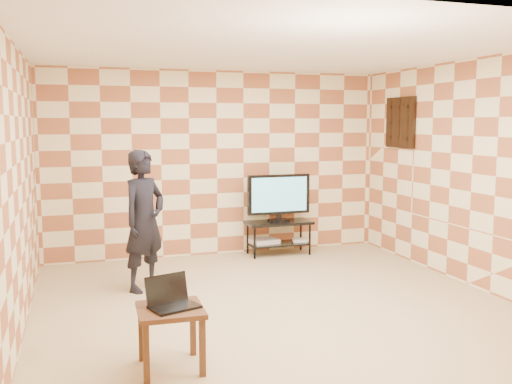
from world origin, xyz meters
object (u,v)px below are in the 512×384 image
at_px(side_table, 170,318).
at_px(tv_stand, 279,230).
at_px(tv, 279,195).
at_px(person, 144,221).

bearing_deg(side_table, tv_stand, 58.03).
xyz_separation_m(tv, side_table, (-2.16, -3.46, -0.47)).
relative_size(side_table, person, 0.32).
bearing_deg(side_table, tv, 58.01).
distance_m(tv, side_table, 4.11).
xyz_separation_m(tv_stand, person, (-2.10, -1.21, 0.45)).
height_order(tv, side_table, tv).
distance_m(tv_stand, side_table, 4.08).
distance_m(tv_stand, tv, 0.52).
height_order(tv_stand, side_table, same).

